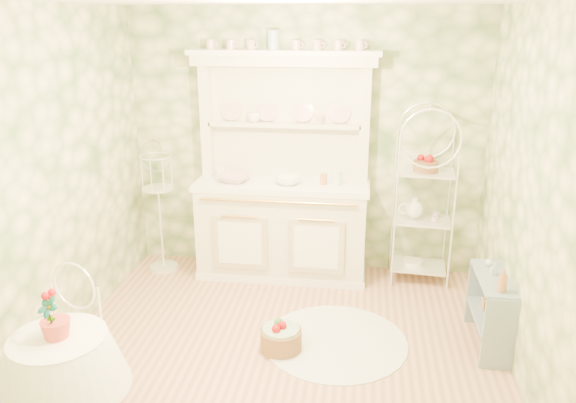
# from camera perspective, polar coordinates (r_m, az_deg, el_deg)

# --- Properties ---
(floor) EXTENTS (3.60, 3.60, 0.00)m
(floor) POSITION_cam_1_polar(r_m,az_deg,el_deg) (4.67, -0.86, -15.49)
(floor) COLOR tan
(floor) RESTS_ON ground
(ceiling) EXTENTS (3.60, 3.60, 0.00)m
(ceiling) POSITION_cam_1_polar(r_m,az_deg,el_deg) (3.88, -1.06, 19.81)
(ceiling) COLOR white
(ceiling) RESTS_ON floor
(wall_left) EXTENTS (3.60, 3.60, 0.00)m
(wall_left) POSITION_cam_1_polar(r_m,az_deg,el_deg) (4.69, -23.26, 1.34)
(wall_left) COLOR #F4EDBC
(wall_left) RESTS_ON floor
(wall_right) EXTENTS (3.60, 3.60, 0.00)m
(wall_right) POSITION_cam_1_polar(r_m,az_deg,el_deg) (4.21, 24.05, -0.59)
(wall_right) COLOR #F4EDBC
(wall_right) RESTS_ON floor
(wall_back) EXTENTS (3.60, 3.60, 0.00)m
(wall_back) POSITION_cam_1_polar(r_m,az_deg,el_deg) (5.80, 1.74, 5.90)
(wall_back) COLOR #F4EDBC
(wall_back) RESTS_ON floor
(wall_front) EXTENTS (3.60, 3.60, 0.00)m
(wall_front) POSITION_cam_1_polar(r_m,az_deg,el_deg) (2.46, -7.40, -12.43)
(wall_front) COLOR #F4EDBC
(wall_front) RESTS_ON floor
(kitchen_dresser) EXTENTS (1.87, 0.61, 2.29)m
(kitchen_dresser) POSITION_cam_1_polar(r_m,az_deg,el_deg) (5.60, -0.62, 3.30)
(kitchen_dresser) COLOR white
(kitchen_dresser) RESTS_ON floor
(bakers_rack) EXTENTS (0.57, 0.43, 1.74)m
(bakers_rack) POSITION_cam_1_polar(r_m,az_deg,el_deg) (5.72, 13.57, 0.25)
(bakers_rack) COLOR white
(bakers_rack) RESTS_ON floor
(side_shelf) EXTENTS (0.32, 0.76, 0.63)m
(side_shelf) POSITION_cam_1_polar(r_m,az_deg,el_deg) (4.95, 19.86, -10.35)
(side_shelf) COLOR #7E95A3
(side_shelf) RESTS_ON floor
(round_table) EXTENTS (0.74, 0.74, 0.74)m
(round_table) POSITION_cam_1_polar(r_m,az_deg,el_deg) (4.02, -21.78, -16.83)
(round_table) COLOR white
(round_table) RESTS_ON floor
(cafe_chair) EXTENTS (0.41, 0.41, 0.76)m
(cafe_chair) POSITION_cam_1_polar(r_m,az_deg,el_deg) (4.23, -21.26, -14.75)
(cafe_chair) COLOR white
(cafe_chair) RESTS_ON floor
(birdcage_stand) EXTENTS (0.35, 0.35, 1.38)m
(birdcage_stand) POSITION_cam_1_polar(r_m,az_deg,el_deg) (6.00, -12.92, -0.71)
(birdcage_stand) COLOR white
(birdcage_stand) RESTS_ON floor
(floor_basket) EXTENTS (0.46, 0.46, 0.25)m
(floor_basket) POSITION_cam_1_polar(r_m,az_deg,el_deg) (4.69, -0.72, -13.49)
(floor_basket) COLOR olive
(floor_basket) RESTS_ON floor
(lace_rug) EXTENTS (1.53, 1.53, 0.01)m
(lace_rug) POSITION_cam_1_polar(r_m,az_deg,el_deg) (4.87, 4.85, -13.96)
(lace_rug) COLOR white
(lace_rug) RESTS_ON floor
(bowl_floral) EXTENTS (0.34, 0.34, 0.08)m
(bowl_floral) POSITION_cam_1_polar(r_m,az_deg,el_deg) (5.68, -5.43, 2.08)
(bowl_floral) COLOR white
(bowl_floral) RESTS_ON kitchen_dresser
(bowl_white) EXTENTS (0.32, 0.32, 0.08)m
(bowl_white) POSITION_cam_1_polar(r_m,az_deg,el_deg) (5.57, -0.02, 1.85)
(bowl_white) COLOR white
(bowl_white) RESTS_ON kitchen_dresser
(cup_left) EXTENTS (0.15, 0.15, 0.10)m
(cup_left) POSITION_cam_1_polar(r_m,az_deg,el_deg) (5.71, -3.50, 8.33)
(cup_left) COLOR white
(cup_left) RESTS_ON kitchen_dresser
(cup_right) EXTENTS (0.10, 0.10, 0.08)m
(cup_right) POSITION_cam_1_polar(r_m,az_deg,el_deg) (5.62, 3.22, 8.17)
(cup_right) COLOR white
(cup_right) RESTS_ON kitchen_dresser
(potted_geranium) EXTENTS (0.18, 0.15, 0.28)m
(potted_geranium) POSITION_cam_1_polar(r_m,az_deg,el_deg) (3.76, -23.00, -11.00)
(potted_geranium) COLOR #3F7238
(potted_geranium) RESTS_ON round_table
(bottle_amber) EXTENTS (0.08, 0.08, 0.18)m
(bottle_amber) POSITION_cam_1_polar(r_m,az_deg,el_deg) (4.57, 20.95, -7.78)
(bottle_amber) COLOR #B67341
(bottle_amber) RESTS_ON side_shelf
(bottle_blue) EXTENTS (0.05, 0.05, 0.10)m
(bottle_blue) POSITION_cam_1_polar(r_m,az_deg,el_deg) (4.84, 20.18, -6.57)
(bottle_blue) COLOR #9ABED4
(bottle_blue) RESTS_ON side_shelf
(bottle_glass) EXTENTS (0.08, 0.08, 0.08)m
(bottle_glass) POSITION_cam_1_polar(r_m,az_deg,el_deg) (5.00, 19.78, -5.82)
(bottle_glass) COLOR silver
(bottle_glass) RESTS_ON side_shelf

